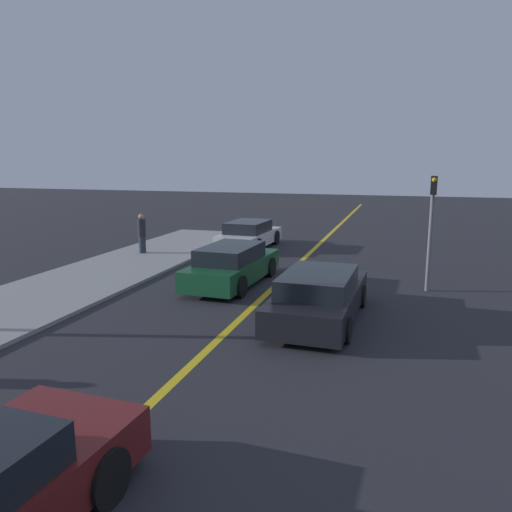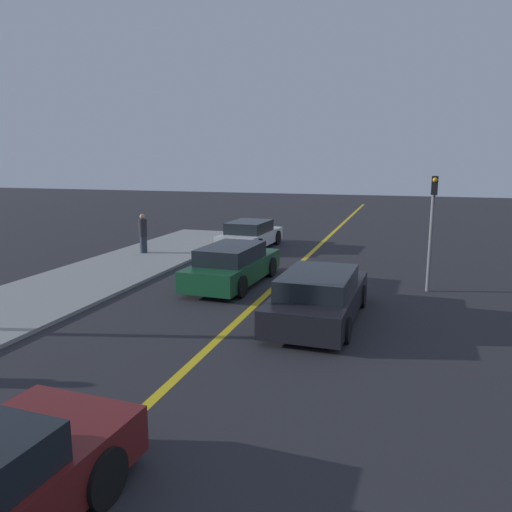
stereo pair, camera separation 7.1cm
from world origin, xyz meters
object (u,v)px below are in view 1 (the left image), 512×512
at_px(car_far_distant, 319,296).
at_px(pedestrian_far_standing, 142,233).
at_px(car_parked_left_lot, 232,265).
at_px(car_oncoming_far, 249,235).
at_px(traffic_light, 431,221).

relative_size(car_far_distant, pedestrian_far_standing, 2.88).
xyz_separation_m(car_parked_left_lot, pedestrian_far_standing, (-5.34, 3.66, 0.29)).
bearing_deg(car_parked_left_lot, car_oncoming_far, 105.83).
height_order(car_far_distant, traffic_light, traffic_light).
xyz_separation_m(car_far_distant, car_parked_left_lot, (-3.30, 2.80, 0.02)).
height_order(pedestrian_far_standing, traffic_light, traffic_light).
bearing_deg(traffic_light, car_far_distant, -126.24).
height_order(car_parked_left_lot, pedestrian_far_standing, pedestrian_far_standing).
relative_size(car_parked_left_lot, traffic_light, 1.33).
distance_m(car_oncoming_far, traffic_light, 9.61).
relative_size(car_far_distant, car_oncoming_far, 1.13).
bearing_deg(traffic_light, pedestrian_far_standing, 166.46).
bearing_deg(car_far_distant, pedestrian_far_standing, 144.77).
bearing_deg(car_far_distant, traffic_light, 55.27).
bearing_deg(car_oncoming_far, car_parked_left_lot, -73.75).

